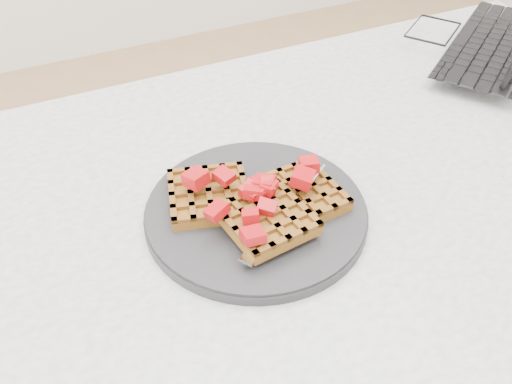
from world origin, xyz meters
The scene contains 6 objects.
table centered at (0.00, 0.00, 0.64)m, with size 1.20×0.80×0.75m.
plate centered at (-0.11, 0.03, 0.76)m, with size 0.26×0.26×0.02m, color black.
waffles centered at (-0.11, 0.03, 0.78)m, with size 0.20×0.18×0.03m.
strawberry_pile centered at (-0.11, 0.03, 0.80)m, with size 0.15×0.15×0.02m, color #8F0006, non-canonical shape.
fork centered at (-0.08, 0.00, 0.77)m, with size 0.02×0.18×0.02m, color silver, non-canonical shape.
laptop centered at (0.41, 0.24, 0.79)m, with size 0.40×0.38×0.22m.
Camera 1 is at (-0.32, -0.41, 1.22)m, focal length 40.00 mm.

